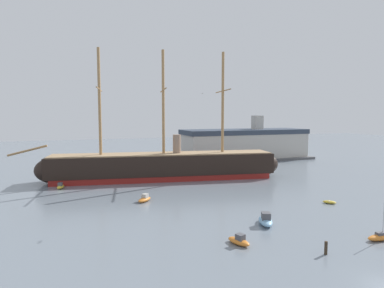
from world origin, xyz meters
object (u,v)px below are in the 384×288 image
object	(u,v)px
sailboat_foreground_right	(381,237)
dinghy_mid_right	(329,202)
motorboat_foreground_left	(239,241)
motorboat_far_left	(61,186)
dockside_warehouse_right	(245,145)
mooring_piling_left_pair	(326,248)
tall_ship	(164,166)
seagull_in_flight	(202,94)
motorboat_alongside_bow	(145,199)
motorboat_near_centre	(266,220)

from	to	relation	value
sailboat_foreground_right	dinghy_mid_right	distance (m)	17.13
dinghy_mid_right	motorboat_foreground_left	bearing A→B (deg)	-156.00
sailboat_foreground_right	motorboat_far_left	bearing A→B (deg)	130.54
dockside_warehouse_right	motorboat_foreground_left	bearing A→B (deg)	-120.04
motorboat_far_left	mooring_piling_left_pair	xyz separation A→B (m)	(29.27, -46.51, 0.30)
tall_ship	seagull_in_flight	world-z (taller)	tall_ship
motorboat_alongside_bow	dockside_warehouse_right	distance (m)	63.26
dinghy_mid_right	dockside_warehouse_right	distance (m)	58.63
sailboat_foreground_right	dinghy_mid_right	size ratio (longest dim) A/B	2.34
dockside_warehouse_right	dinghy_mid_right	bearing A→B (deg)	-104.61
dockside_warehouse_right	seagull_in_flight	xyz separation A→B (m)	(-36.95, -50.41, 14.08)
dinghy_mid_right	dockside_warehouse_right	size ratio (longest dim) A/B	0.05
mooring_piling_left_pair	dockside_warehouse_right	bearing A→B (deg)	67.05
sailboat_foreground_right	mooring_piling_left_pair	distance (m)	9.76
dockside_warehouse_right	seagull_in_flight	distance (m)	64.06
motorboat_foreground_left	motorboat_far_left	world-z (taller)	motorboat_foreground_left
motorboat_foreground_left	motorboat_alongside_bow	bearing A→B (deg)	105.70
sailboat_foreground_right	dockside_warehouse_right	xyz separation A→B (m)	(21.31, 72.34, 4.88)
motorboat_foreground_left	tall_ship	bearing A→B (deg)	86.99
motorboat_near_centre	motorboat_alongside_bow	distance (m)	23.07
motorboat_foreground_left	motorboat_near_centre	xyz separation A→B (m)	(7.11, 5.11, 0.18)
tall_ship	seagull_in_flight	bearing A→B (deg)	-90.64
motorboat_far_left	sailboat_foreground_right	bearing A→B (deg)	-49.46
motorboat_near_centre	seagull_in_flight	xyz separation A→B (m)	(-5.16, 11.76, 18.76)
motorboat_far_left	seagull_in_flight	size ratio (longest dim) A/B	3.15
motorboat_alongside_bow	sailboat_foreground_right	bearing A→B (deg)	-49.82
sailboat_foreground_right	dinghy_mid_right	xyz separation A→B (m)	(6.57, 15.82, -0.19)
motorboat_foreground_left	dockside_warehouse_right	size ratio (longest dim) A/B	0.07
dinghy_mid_right	mooring_piling_left_pair	world-z (taller)	mooring_piling_left_pair
seagull_in_flight	dinghy_mid_right	bearing A→B (deg)	-15.39
motorboat_alongside_bow	dockside_warehouse_right	bearing A→B (deg)	43.78
motorboat_alongside_bow	motorboat_far_left	distance (m)	22.42
sailboat_foreground_right	mooring_piling_left_pair	world-z (taller)	sailboat_foreground_right
dinghy_mid_right	motorboat_far_left	bearing A→B (deg)	146.85
motorboat_foreground_left	seagull_in_flight	size ratio (longest dim) A/B	3.29
motorboat_near_centre	mooring_piling_left_pair	world-z (taller)	motorboat_near_centre
tall_ship	motorboat_far_left	world-z (taller)	tall_ship
motorboat_near_centre	dockside_warehouse_right	distance (m)	69.97
motorboat_near_centre	dinghy_mid_right	world-z (taller)	motorboat_near_centre
motorboat_near_centre	motorboat_far_left	bearing A→B (deg)	128.85
motorboat_alongside_bow	dockside_warehouse_right	xyz separation A→B (m)	(45.54, 43.64, 4.84)
dinghy_mid_right	seagull_in_flight	bearing A→B (deg)	164.61
sailboat_foreground_right	motorboat_alongside_bow	distance (m)	37.55
tall_ship	dinghy_mid_right	bearing A→B (deg)	-55.34
tall_ship	sailboat_foreground_right	distance (m)	50.03
sailboat_foreground_right	motorboat_near_centre	bearing A→B (deg)	135.83
dockside_warehouse_right	sailboat_foreground_right	bearing A→B (deg)	-106.42
tall_ship	dockside_warehouse_right	xyz separation A→B (m)	(36.66, 24.81, 1.92)
tall_ship	dinghy_mid_right	xyz separation A→B (m)	(21.92, -31.71, -3.14)
motorboat_alongside_bow	motorboat_foreground_left	bearing A→B (deg)	-74.30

